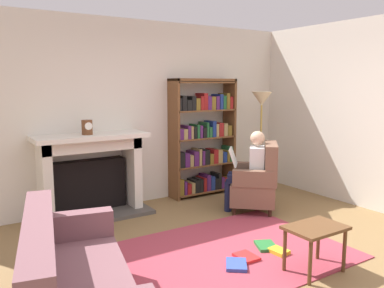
{
  "coord_description": "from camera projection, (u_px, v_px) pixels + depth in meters",
  "views": [
    {
      "loc": [
        -2.46,
        -2.82,
        1.78
      ],
      "look_at": [
        0.1,
        1.2,
        1.05
      ],
      "focal_mm": 36.76,
      "sensor_mm": 36.0,
      "label": 1
    }
  ],
  "objects": [
    {
      "name": "bookshelf",
      "position": [
        203.0,
        139.0,
        6.28
      ],
      "size": [
        1.11,
        0.32,
        1.86
      ],
      "color": "brown",
      "rests_on": "ground"
    },
    {
      "name": "side_wall_right",
      "position": [
        327.0,
        112.0,
        6.17
      ],
      "size": [
        0.1,
        5.2,
        2.7
      ],
      "primitive_type": "cube",
      "color": "silver",
      "rests_on": "ground"
    },
    {
      "name": "ground",
      "position": [
        248.0,
        264.0,
        3.93
      ],
      "size": [
        14.0,
        14.0,
        0.0
      ],
      "primitive_type": "plane",
      "color": "olive"
    },
    {
      "name": "fireplace",
      "position": [
        90.0,
        173.0,
        5.31
      ],
      "size": [
        1.52,
        0.64,
        1.13
      ],
      "color": "#4C4742",
      "rests_on": "ground"
    },
    {
      "name": "armchair_reading",
      "position": [
        258.0,
        182.0,
        5.5
      ],
      "size": [
        0.89,
        0.89,
        0.97
      ],
      "rotation": [
        0.0,
        0.0,
        3.98
      ],
      "color": "#331E14",
      "rests_on": "ground"
    },
    {
      "name": "area_rug",
      "position": [
        229.0,
        252.0,
        4.18
      ],
      "size": [
        2.4,
        1.8,
        0.01
      ],
      "primitive_type": "cube",
      "color": "#9C3644",
      "rests_on": "ground"
    },
    {
      "name": "floor_lamp",
      "position": [
        261.0,
        108.0,
        6.22
      ],
      "size": [
        0.32,
        0.32,
        1.66
      ],
      "color": "#B7933F",
      "rests_on": "ground"
    },
    {
      "name": "side_table",
      "position": [
        315.0,
        233.0,
        3.71
      ],
      "size": [
        0.56,
        0.39,
        0.45
      ],
      "color": "brown",
      "rests_on": "ground"
    },
    {
      "name": "back_wall",
      "position": [
        138.0,
        113.0,
        5.85
      ],
      "size": [
        5.6,
        0.1,
        2.7
      ],
      "primitive_type": "cube",
      "color": "silver",
      "rests_on": "ground"
    },
    {
      "name": "seated_reader",
      "position": [
        249.0,
        168.0,
        5.49
      ],
      "size": [
        0.59,
        0.58,
        1.14
      ],
      "rotation": [
        0.0,
        0.0,
        3.98
      ],
      "color": "silver",
      "rests_on": "ground"
    },
    {
      "name": "scattered_books",
      "position": [
        256.0,
        254.0,
        4.08
      ],
      "size": [
        0.87,
        0.51,
        0.04
      ],
      "color": "red",
      "rests_on": "area_rug"
    },
    {
      "name": "mantel_clock",
      "position": [
        87.0,
        127.0,
        5.11
      ],
      "size": [
        0.14,
        0.14,
        0.19
      ],
      "color": "brown",
      "rests_on": "fireplace"
    }
  ]
}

